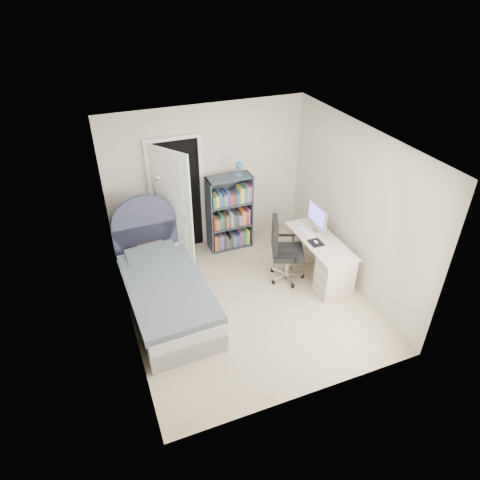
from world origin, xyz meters
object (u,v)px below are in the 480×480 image
object	(u,v)px
bed	(165,290)
desk	(318,255)
nightstand	(147,242)
office_chair	(283,247)
bookcase	(231,216)
floor_lamp	(160,226)

from	to	relation	value
bed	desk	distance (m)	2.48
nightstand	office_chair	distance (m)	2.26
bed	bookcase	xyz separation A→B (m)	(1.46, 1.16, 0.30)
desk	office_chair	xyz separation A→B (m)	(-0.59, 0.13, 0.22)
floor_lamp	office_chair	bearing A→B (deg)	-37.44
bookcase	desk	bearing A→B (deg)	-51.90
bed	desk	bearing A→B (deg)	-3.18
desk	nightstand	bearing A→B (deg)	152.16
bookcase	bed	bearing A→B (deg)	-141.62
office_chair	nightstand	bearing A→B (deg)	147.98
nightstand	floor_lamp	bearing A→B (deg)	13.50
bed	office_chair	size ratio (longest dim) A/B	2.09
bed	bookcase	size ratio (longest dim) A/B	1.41
bed	nightstand	distance (m)	1.18
desk	bookcase	bearing A→B (deg)	128.10
bed	bookcase	bearing A→B (deg)	38.38
office_chair	floor_lamp	bearing A→B (deg)	142.56
bed	floor_lamp	xyz separation A→B (m)	(0.25, 1.24, 0.33)
floor_lamp	bookcase	xyz separation A→B (m)	(1.21, -0.09, -0.02)
bookcase	desk	world-z (taller)	bookcase
nightstand	bookcase	size ratio (longest dim) A/B	0.39
nightstand	office_chair	bearing A→B (deg)	-32.02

